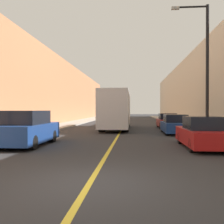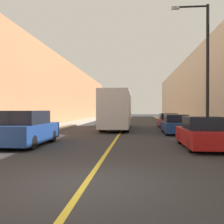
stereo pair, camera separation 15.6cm
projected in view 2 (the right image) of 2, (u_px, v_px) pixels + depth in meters
ground_plane at (86, 183)px, 6.64m from camera, size 200.00×200.00×0.00m
sidewalk_left at (78, 122)px, 37.15m from camera, size 2.81×72.00×0.15m
sidewalk_right at (177, 123)px, 35.88m from camera, size 2.81×72.00×0.15m
building_row_left at (55, 92)px, 37.42m from camera, size 4.00×72.00×8.71m
building_row_right at (203, 90)px, 35.52m from camera, size 4.00×72.00×9.14m
road_center_line at (127, 123)px, 36.51m from camera, size 0.16×72.00×0.01m
bus at (117, 109)px, 25.01m from camera, size 2.48×10.43×3.52m
parked_suv_left at (27, 129)px, 13.60m from camera, size 1.98×4.78×1.81m
car_right_near at (201, 134)px, 12.66m from camera, size 1.77×4.61×1.54m
car_right_mid at (175, 125)px, 20.05m from camera, size 1.81×4.38×1.49m
car_right_far at (168, 121)px, 26.20m from camera, size 1.79×4.48×1.49m
street_lamp_right at (205, 63)px, 16.68m from camera, size 2.37×0.24×8.41m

